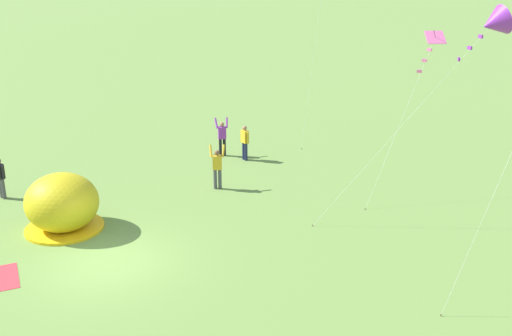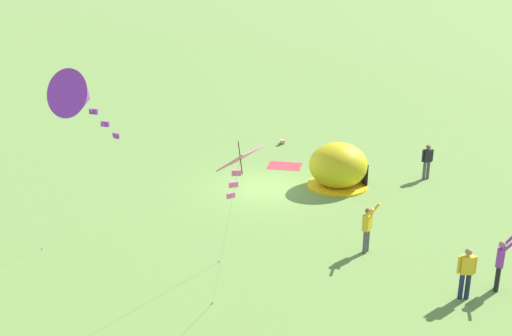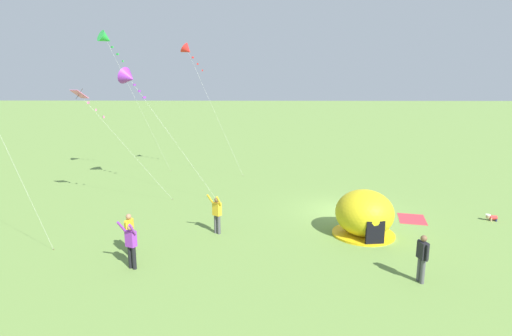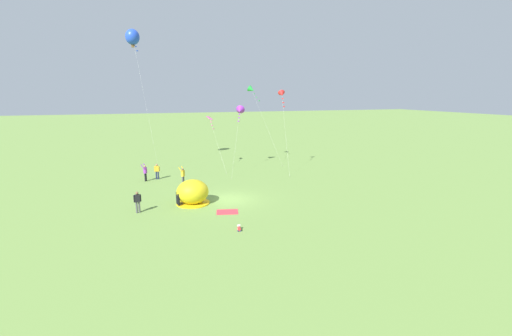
# 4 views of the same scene
# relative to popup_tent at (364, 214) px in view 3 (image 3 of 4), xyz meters

# --- Properties ---
(ground_plane) EXTENTS (300.00, 300.00, 0.00)m
(ground_plane) POSITION_rel_popup_tent_xyz_m (3.32, 0.12, -1.00)
(ground_plane) COLOR olive
(popup_tent) EXTENTS (2.81, 2.81, 2.10)m
(popup_tent) POSITION_rel_popup_tent_xyz_m (0.00, 0.00, 0.00)
(popup_tent) COLOR gold
(popup_tent) RESTS_ON ground
(picnic_blanket) EXTENTS (1.95, 1.65, 0.01)m
(picnic_blanket) POSITION_rel_popup_tent_xyz_m (2.26, -3.02, -0.99)
(picnic_blanket) COLOR #CC333D
(picnic_blanket) RESTS_ON ground
(toddler_crawling) EXTENTS (0.32, 0.55, 0.32)m
(toddler_crawling) POSITION_rel_popup_tent_xyz_m (2.11, -6.93, -0.82)
(toddler_crawling) COLOR red
(toddler_crawling) RESTS_ON ground
(person_near_tent) EXTENTS (0.58, 0.32, 1.72)m
(person_near_tent) POSITION_rel_popup_tent_xyz_m (-4.43, -0.91, -0.03)
(person_near_tent) COLOR #4C4C51
(person_near_tent) RESTS_ON ground
(person_arms_raised) EXTENTS (0.64, 0.72, 1.89)m
(person_arms_raised) POSITION_rel_popup_tent_xyz_m (-3.63, 9.44, 0.00)
(person_arms_raised) COLOR black
(person_arms_raised) RESTS_ON ground
(person_center_field) EXTENTS (0.59, 0.26, 1.72)m
(person_center_field) POSITION_rel_popup_tent_xyz_m (-2.39, 9.92, -0.03)
(person_center_field) COLOR #1E2347
(person_center_field) RESTS_ON ground
(person_flying_kite) EXTENTS (0.67, 0.72, 1.89)m
(person_flying_kite) POSITION_rel_popup_tent_xyz_m (0.02, 6.70, 0.00)
(person_flying_kite) COLOR #4C4C51
(person_flying_kite) RESTS_ON ground
(kite_purple) EXTENTS (3.47, 6.49, 7.81)m
(kite_purple) POSITION_rel_popup_tent_xyz_m (8.04, 13.07, 6.17)
(kite_purple) COLOR silver
(kite_purple) RESTS_ON ground
(kite_pink) EXTENTS (1.41, 5.18, 6.53)m
(kite_pink) POSITION_rel_popup_tent_xyz_m (4.57, 14.42, 4.95)
(kite_pink) COLOR silver
(kite_pink) RESTS_ON ground
(kite_green) EXTENTS (3.86, 3.89, 10.29)m
(kite_green) POSITION_rel_popup_tent_xyz_m (10.26, 15.21, 8.74)
(kite_green) COLOR silver
(kite_green) RESTS_ON ground
(kite_red) EXTENTS (1.08, 4.55, 9.68)m
(kite_red) POSITION_rel_popup_tent_xyz_m (12.40, 10.16, 8.17)
(kite_red) COLOR silver
(kite_red) RESTS_ON ground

